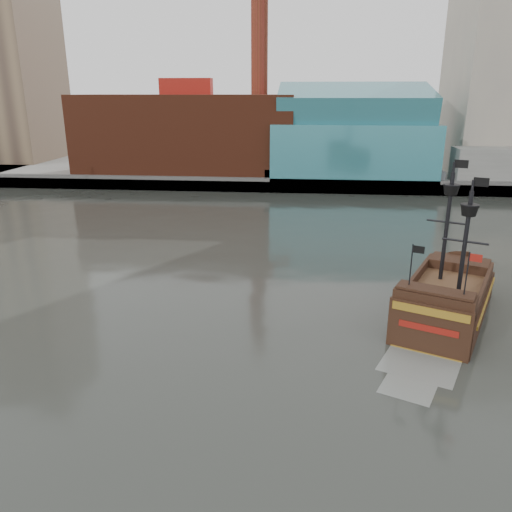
# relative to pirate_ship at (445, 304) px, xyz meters

# --- Properties ---
(ground) EXTENTS (400.00, 400.00, 0.00)m
(ground) POSITION_rel_pirate_ship_xyz_m (-12.90, -10.51, -1.21)
(ground) COLOR #2B2D28
(ground) RESTS_ON ground
(promenade_far) EXTENTS (220.00, 60.00, 2.00)m
(promenade_far) POSITION_rel_pirate_ship_xyz_m (-12.90, 81.49, -0.21)
(promenade_far) COLOR slate
(promenade_far) RESTS_ON ground
(seawall) EXTENTS (220.00, 1.00, 2.60)m
(seawall) POSITION_rel_pirate_ship_xyz_m (-12.90, 51.99, 0.09)
(seawall) COLOR #4C4C49
(seawall) RESTS_ON ground
(skyline) EXTENTS (149.00, 45.00, 62.00)m
(skyline) POSITION_rel_pirate_ship_xyz_m (-7.69, 74.06, 23.35)
(skyline) COLOR brown
(skyline) RESTS_ON promenade_far
(pirate_ship) EXTENTS (12.11, 18.38, 13.31)m
(pirate_ship) POSITION_rel_pirate_ship_xyz_m (0.00, 0.00, 0.00)
(pirate_ship) COLOR black
(pirate_ship) RESTS_ON ground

